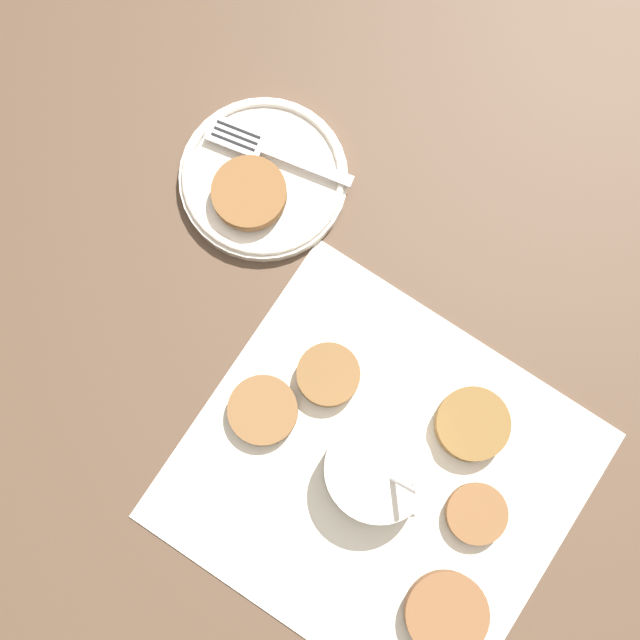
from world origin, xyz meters
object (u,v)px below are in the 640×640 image
(fritter_on_plate, at_px, (249,193))
(fork, at_px, (264,148))
(serving_plate, at_px, (264,178))
(sauce_bowl, at_px, (375,469))

(fritter_on_plate, height_order, fork, fritter_on_plate)
(serving_plate, bearing_deg, fork, 110.65)
(fork, bearing_deg, serving_plate, -69.35)
(sauce_bowl, height_order, fritter_on_plate, sauce_bowl)
(fritter_on_plate, relative_size, fork, 0.48)
(serving_plate, distance_m, fork, 0.03)
(serving_plate, distance_m, fritter_on_plate, 0.03)
(sauce_bowl, xyz_separation_m, fritter_on_plate, (-0.22, 0.20, 0.00))
(sauce_bowl, relative_size, fritter_on_plate, 1.45)
(sauce_bowl, height_order, serving_plate, sauce_bowl)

